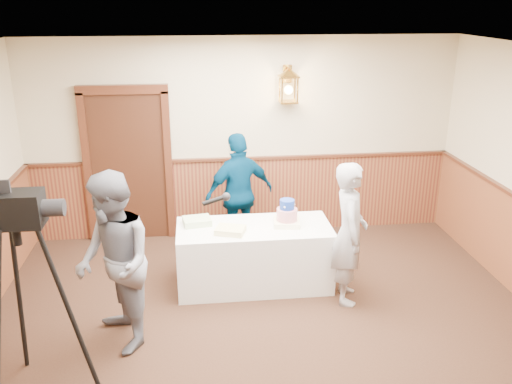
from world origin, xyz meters
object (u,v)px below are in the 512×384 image
(display_table, at_px, (254,255))
(tv_camera_rig, at_px, (29,310))
(interviewer, at_px, (114,263))
(sheet_cake_yellow, at_px, (230,230))
(sheet_cake_green, at_px, (197,221))
(baker, at_px, (349,233))
(assistant_p, at_px, (239,194))
(tiered_cake, at_px, (287,215))

(display_table, xyz_separation_m, tv_camera_rig, (-2.06, -1.72, 0.47))
(display_table, bearing_deg, tv_camera_rig, -140.09)
(tv_camera_rig, bearing_deg, interviewer, 48.02)
(sheet_cake_yellow, xyz_separation_m, tv_camera_rig, (-1.77, -1.57, 0.06))
(sheet_cake_green, distance_m, baker, 1.77)
(assistant_p, bearing_deg, baker, 107.42)
(sheet_cake_yellow, distance_m, interviewer, 1.48)
(display_table, distance_m, baker, 1.19)
(sheet_cake_yellow, height_order, baker, baker)
(display_table, height_order, sheet_cake_green, sheet_cake_green)
(tiered_cake, xyz_separation_m, baker, (0.62, -0.47, -0.06))
(interviewer, relative_size, tv_camera_rig, 0.95)
(interviewer, distance_m, assistant_p, 2.41)
(tiered_cake, xyz_separation_m, sheet_cake_green, (-1.05, 0.14, -0.08))
(sheet_cake_yellow, bearing_deg, tiered_cake, 13.56)
(assistant_p, bearing_deg, sheet_cake_green, 33.26)
(baker, distance_m, assistant_p, 1.77)
(baker, bearing_deg, display_table, 74.51)
(interviewer, bearing_deg, baker, 81.15)
(sheet_cake_yellow, relative_size, baker, 0.20)
(sheet_cake_yellow, xyz_separation_m, sheet_cake_green, (-0.37, 0.30, 0.00))
(sheet_cake_green, xyz_separation_m, interviewer, (-0.79, -1.20, 0.11))
(baker, distance_m, tv_camera_rig, 3.31)
(sheet_cake_green, distance_m, assistant_p, 0.97)
(display_table, bearing_deg, assistant_p, 95.57)
(tiered_cake, relative_size, interviewer, 0.19)
(tiered_cake, bearing_deg, display_table, -178.16)
(tiered_cake, distance_m, assistant_p, 1.04)
(display_table, height_order, tiered_cake, tiered_cake)
(baker, relative_size, assistant_p, 0.99)
(display_table, xyz_separation_m, interviewer, (-1.45, -1.05, 0.52))
(tiered_cake, relative_size, sheet_cake_yellow, 1.06)
(display_table, height_order, baker, baker)
(baker, height_order, assistant_p, assistant_p)
(sheet_cake_green, bearing_deg, baker, -19.91)
(display_table, bearing_deg, baker, -24.34)
(display_table, xyz_separation_m, sheet_cake_yellow, (-0.29, -0.15, 0.41))
(baker, xyz_separation_m, tv_camera_rig, (-3.06, -1.26, 0.03))
(baker, xyz_separation_m, assistant_p, (-1.10, 1.39, 0.01))
(sheet_cake_green, bearing_deg, tv_camera_rig, -126.77)
(tv_camera_rig, bearing_deg, display_table, 39.93)
(tv_camera_rig, bearing_deg, assistant_p, 53.51)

